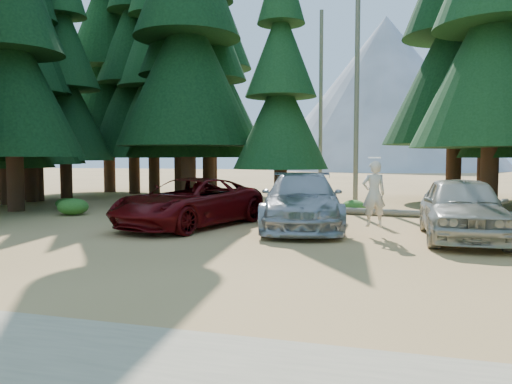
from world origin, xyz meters
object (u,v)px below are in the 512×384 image
at_px(frisbee_player, 374,194).
at_px(log_left, 236,214).
at_px(silver_minivan_center, 302,201).
at_px(silver_minivan_right, 462,208).
at_px(red_pickup, 189,202).
at_px(log_right, 512,215).
at_px(log_mid, 380,212).

bearing_deg(frisbee_player, log_left, -52.54).
xyz_separation_m(silver_minivan_center, silver_minivan_right, (4.71, -1.01, -0.00)).
relative_size(red_pickup, silver_minivan_right, 1.11).
xyz_separation_m(red_pickup, silver_minivan_center, (3.60, 0.76, 0.09)).
relative_size(silver_minivan_right, log_right, 1.17).
bearing_deg(silver_minivan_right, log_mid, 113.97).
xyz_separation_m(log_mid, log_right, (4.72, 0.21, 0.01)).
height_order(red_pickup, log_left, red_pickup).
bearing_deg(red_pickup, frisbee_player, 10.83).
height_order(log_left, log_right, log_right).
bearing_deg(log_mid, red_pickup, -133.83).
relative_size(log_mid, log_right, 0.74).
distance_m(log_left, log_mid, 5.63).
bearing_deg(silver_minivan_center, log_mid, 49.70).
distance_m(silver_minivan_right, log_right, 5.88).
height_order(red_pickup, silver_minivan_right, silver_minivan_right).
height_order(silver_minivan_center, log_left, silver_minivan_center).
bearing_deg(log_left, red_pickup, -109.52).
distance_m(red_pickup, frisbee_player, 5.97).
bearing_deg(silver_minivan_center, log_right, 20.66).
height_order(red_pickup, silver_minivan_center, silver_minivan_center).
xyz_separation_m(log_left, log_mid, (5.19, 2.20, -0.00)).
relative_size(frisbee_player, log_left, 0.53).
distance_m(frisbee_player, log_right, 7.38).
xyz_separation_m(silver_minivan_right, log_left, (-7.58, 2.93, -0.75)).
height_order(silver_minivan_right, log_left, silver_minivan_right).
bearing_deg(frisbee_player, silver_minivan_center, -49.17).
xyz_separation_m(log_left, log_right, (9.91, 2.41, 0.01)).
relative_size(silver_minivan_right, log_left, 1.37).
bearing_deg(red_pickup, log_left, 90.20).
bearing_deg(log_mid, log_right, 9.20).
height_order(red_pickup, log_right, red_pickup).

